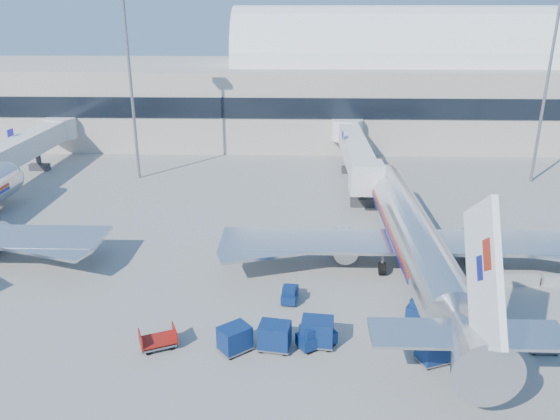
{
  "coord_description": "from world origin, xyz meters",
  "views": [
    {
      "loc": [
        0.28,
        -36.99,
        20.64
      ],
      "look_at": [
        -1.06,
        6.0,
        4.66
      ],
      "focal_mm": 35.0,
      "sensor_mm": 36.0,
      "label": 1
    }
  ],
  "objects_px": {
    "jetbridge_mid": "(28,146)",
    "tug_lead": "(315,337)",
    "cart_open_red": "(159,341)",
    "cart_solo_far": "(543,339)",
    "jetbridge_near": "(354,148)",
    "cart_train_b": "(275,336)",
    "airliner_main": "(414,238)",
    "mast_west": "(129,60)",
    "cart_solo_near": "(434,349)",
    "cart_train_a": "(317,332)",
    "tug_right": "(423,311)",
    "tug_left": "(290,294)",
    "cart_train_c": "(235,338)",
    "barrier_near": "(519,280)",
    "mast_east": "(551,61)"
  },
  "relations": [
    {
      "from": "jetbridge_mid",
      "to": "tug_lead",
      "type": "bearing_deg",
      "value": -46.27
    },
    {
      "from": "jetbridge_mid",
      "to": "cart_open_red",
      "type": "height_order",
      "value": "jetbridge_mid"
    },
    {
      "from": "jetbridge_mid",
      "to": "cart_solo_far",
      "type": "height_order",
      "value": "jetbridge_mid"
    },
    {
      "from": "jetbridge_near",
      "to": "cart_train_b",
      "type": "relative_size",
      "value": 12.02
    },
    {
      "from": "airliner_main",
      "to": "mast_west",
      "type": "bearing_deg",
      "value": 139.64
    },
    {
      "from": "mast_west",
      "to": "cart_open_red",
      "type": "height_order",
      "value": "mast_west"
    },
    {
      "from": "mast_west",
      "to": "cart_solo_near",
      "type": "height_order",
      "value": "mast_west"
    },
    {
      "from": "airliner_main",
      "to": "jetbridge_mid",
      "type": "xyz_separation_m",
      "value": [
        -44.4,
        26.3,
        1.0
      ]
    },
    {
      "from": "cart_train_a",
      "to": "jetbridge_near",
      "type": "bearing_deg",
      "value": 87.56
    },
    {
      "from": "cart_solo_near",
      "to": "cart_train_a",
      "type": "bearing_deg",
      "value": 146.24
    },
    {
      "from": "tug_lead",
      "to": "cart_solo_far",
      "type": "xyz_separation_m",
      "value": [
        14.52,
        0.05,
        0.12
      ]
    },
    {
      "from": "airliner_main",
      "to": "tug_right",
      "type": "relative_size",
      "value": 14.02
    },
    {
      "from": "tug_left",
      "to": "cart_solo_near",
      "type": "height_order",
      "value": "cart_solo_near"
    },
    {
      "from": "airliner_main",
      "to": "mast_west",
      "type": "distance_m",
      "value": 41.12
    },
    {
      "from": "jetbridge_mid",
      "to": "cart_train_c",
      "type": "bearing_deg",
      "value": -51.11
    },
    {
      "from": "barrier_near",
      "to": "cart_solo_far",
      "type": "distance_m",
      "value": 8.99
    },
    {
      "from": "tug_left",
      "to": "cart_train_c",
      "type": "bearing_deg",
      "value": 158.66
    },
    {
      "from": "cart_train_b",
      "to": "cart_open_red",
      "type": "height_order",
      "value": "cart_train_b"
    },
    {
      "from": "barrier_near",
      "to": "cart_solo_far",
      "type": "bearing_deg",
      "value": -102.04
    },
    {
      "from": "cart_train_b",
      "to": "cart_train_a",
      "type": "bearing_deg",
      "value": 19.76
    },
    {
      "from": "tug_right",
      "to": "mast_west",
      "type": "bearing_deg",
      "value": 162.22
    },
    {
      "from": "cart_solo_near",
      "to": "cart_solo_far",
      "type": "distance_m",
      "value": 7.37
    },
    {
      "from": "tug_right",
      "to": "tug_left",
      "type": "bearing_deg",
      "value": -162.71
    },
    {
      "from": "cart_train_b",
      "to": "cart_open_red",
      "type": "bearing_deg",
      "value": -170.34
    },
    {
      "from": "mast_west",
      "to": "cart_train_b",
      "type": "height_order",
      "value": "mast_west"
    },
    {
      "from": "cart_solo_far",
      "to": "cart_open_red",
      "type": "bearing_deg",
      "value": -179.17
    },
    {
      "from": "cart_train_b",
      "to": "tug_right",
      "type": "bearing_deg",
      "value": 29.61
    },
    {
      "from": "jetbridge_near",
      "to": "mast_west",
      "type": "relative_size",
      "value": 1.22
    },
    {
      "from": "mast_west",
      "to": "cart_train_c",
      "type": "bearing_deg",
      "value": -66.26
    },
    {
      "from": "jetbridge_near",
      "to": "barrier_near",
      "type": "bearing_deg",
      "value": -70.15
    },
    {
      "from": "cart_open_red",
      "to": "cart_train_a",
      "type": "bearing_deg",
      "value": -20.51
    },
    {
      "from": "jetbridge_near",
      "to": "jetbridge_mid",
      "type": "height_order",
      "value": "same"
    },
    {
      "from": "cart_train_c",
      "to": "cart_solo_far",
      "type": "xyz_separation_m",
      "value": [
        19.65,
        0.69,
        -0.08
      ]
    },
    {
      "from": "mast_west",
      "to": "tug_lead",
      "type": "relative_size",
      "value": 8.12
    },
    {
      "from": "jetbridge_near",
      "to": "cart_solo_near",
      "type": "xyz_separation_m",
      "value": [
        1.3,
        -39.05,
        -2.98
      ]
    },
    {
      "from": "cart_train_c",
      "to": "cart_train_a",
      "type": "bearing_deg",
      "value": -30.47
    },
    {
      "from": "jetbridge_near",
      "to": "mast_east",
      "type": "xyz_separation_m",
      "value": [
        22.4,
        -0.81,
        10.86
      ]
    },
    {
      "from": "mast_west",
      "to": "jetbridge_near",
      "type": "bearing_deg",
      "value": 1.68
    },
    {
      "from": "cart_train_b",
      "to": "cart_open_red",
      "type": "relative_size",
      "value": 0.83
    },
    {
      "from": "barrier_near",
      "to": "cart_train_c",
      "type": "xyz_separation_m",
      "value": [
        -21.52,
        -9.47,
        0.48
      ]
    },
    {
      "from": "mast_east",
      "to": "barrier_near",
      "type": "bearing_deg",
      "value": -113.2
    },
    {
      "from": "tug_left",
      "to": "cart_open_red",
      "type": "distance_m",
      "value": 10.37
    },
    {
      "from": "cart_train_c",
      "to": "cart_open_red",
      "type": "bearing_deg",
      "value": 138.19
    },
    {
      "from": "cart_train_a",
      "to": "cart_train_b",
      "type": "height_order",
      "value": "cart_train_a"
    },
    {
      "from": "mast_east",
      "to": "tug_left",
      "type": "relative_size",
      "value": 9.91
    },
    {
      "from": "tug_right",
      "to": "cart_solo_near",
      "type": "xyz_separation_m",
      "value": [
        -0.38,
        -4.86,
        0.24
      ]
    },
    {
      "from": "cart_solo_near",
      "to": "cart_train_b",
      "type": "bearing_deg",
      "value": 152.47
    },
    {
      "from": "tug_lead",
      "to": "cart_train_c",
      "type": "bearing_deg",
      "value": 158.11
    },
    {
      "from": "cart_solo_near",
      "to": "cart_train_c",
      "type": "bearing_deg",
      "value": 155.03
    },
    {
      "from": "jetbridge_near",
      "to": "tug_lead",
      "type": "distance_m",
      "value": 38.25
    }
  ]
}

